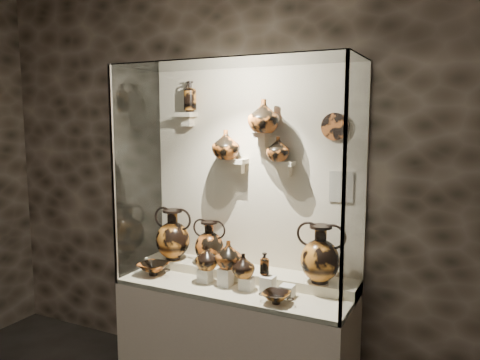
% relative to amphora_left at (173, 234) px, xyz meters
% --- Properties ---
extents(wall_back, '(5.00, 0.02, 3.20)m').
position_rel_amphora_left_xyz_m(wall_back, '(0.62, 0.19, 0.50)').
color(wall_back, black).
rests_on(wall_back, ground).
extents(plinth, '(1.70, 0.60, 0.80)m').
position_rel_amphora_left_xyz_m(plinth, '(0.62, -0.13, -0.70)').
color(plinth, beige).
rests_on(plinth, floor).
extents(front_tier, '(1.68, 0.58, 0.03)m').
position_rel_amphora_left_xyz_m(front_tier, '(0.62, -0.13, -0.29)').
color(front_tier, beige).
rests_on(front_tier, plinth).
extents(rear_tier, '(1.70, 0.25, 0.10)m').
position_rel_amphora_left_xyz_m(rear_tier, '(0.62, 0.05, -0.25)').
color(rear_tier, beige).
rests_on(rear_tier, plinth).
extents(back_panel, '(1.70, 0.03, 1.60)m').
position_rel_amphora_left_xyz_m(back_panel, '(0.62, 0.19, 0.50)').
color(back_panel, beige).
rests_on(back_panel, plinth).
extents(glass_front, '(1.70, 0.01, 1.60)m').
position_rel_amphora_left_xyz_m(glass_front, '(0.62, -0.42, 0.50)').
color(glass_front, white).
rests_on(glass_front, plinth).
extents(glass_left, '(0.01, 0.60, 1.60)m').
position_rel_amphora_left_xyz_m(glass_left, '(-0.23, -0.13, 0.50)').
color(glass_left, white).
rests_on(glass_left, plinth).
extents(glass_right, '(0.01, 0.60, 1.60)m').
position_rel_amphora_left_xyz_m(glass_right, '(1.47, -0.13, 0.50)').
color(glass_right, white).
rests_on(glass_right, plinth).
extents(glass_top, '(1.70, 0.60, 0.01)m').
position_rel_amphora_left_xyz_m(glass_top, '(0.62, -0.13, 1.29)').
color(glass_top, white).
rests_on(glass_top, back_panel).
extents(frame_post_left, '(0.02, 0.02, 1.60)m').
position_rel_amphora_left_xyz_m(frame_post_left, '(-0.22, -0.42, 0.50)').
color(frame_post_left, gray).
rests_on(frame_post_left, plinth).
extents(frame_post_right, '(0.02, 0.02, 1.60)m').
position_rel_amphora_left_xyz_m(frame_post_right, '(1.46, -0.42, 0.50)').
color(frame_post_right, gray).
rests_on(frame_post_right, plinth).
extents(pedestal_a, '(0.09, 0.09, 0.10)m').
position_rel_amphora_left_xyz_m(pedestal_a, '(0.40, -0.18, -0.22)').
color(pedestal_a, silver).
rests_on(pedestal_a, front_tier).
extents(pedestal_b, '(0.09, 0.09, 0.13)m').
position_rel_amphora_left_xyz_m(pedestal_b, '(0.57, -0.18, -0.21)').
color(pedestal_b, silver).
rests_on(pedestal_b, front_tier).
extents(pedestal_c, '(0.09, 0.09, 0.09)m').
position_rel_amphora_left_xyz_m(pedestal_c, '(0.74, -0.18, -0.23)').
color(pedestal_c, silver).
rests_on(pedestal_c, front_tier).
extents(pedestal_d, '(0.09, 0.09, 0.12)m').
position_rel_amphora_left_xyz_m(pedestal_d, '(0.90, -0.18, -0.21)').
color(pedestal_d, silver).
rests_on(pedestal_d, front_tier).
extents(pedestal_e, '(0.09, 0.09, 0.08)m').
position_rel_amphora_left_xyz_m(pedestal_e, '(1.04, -0.18, -0.23)').
color(pedestal_e, silver).
rests_on(pedestal_e, front_tier).
extents(bracket_ul, '(0.14, 0.12, 0.04)m').
position_rel_amphora_left_xyz_m(bracket_ul, '(0.07, 0.11, 0.95)').
color(bracket_ul, beige).
rests_on(bracket_ul, back_panel).
extents(bracket_ca, '(0.14, 0.12, 0.04)m').
position_rel_amphora_left_xyz_m(bracket_ca, '(0.52, 0.11, 0.60)').
color(bracket_ca, beige).
rests_on(bracket_ca, back_panel).
extents(bracket_cb, '(0.10, 0.12, 0.04)m').
position_rel_amphora_left_xyz_m(bracket_cb, '(0.72, 0.11, 0.80)').
color(bracket_cb, beige).
rests_on(bracket_cb, back_panel).
extents(bracket_cc, '(0.14, 0.12, 0.04)m').
position_rel_amphora_left_xyz_m(bracket_cc, '(0.90, 0.11, 0.60)').
color(bracket_cc, beige).
rests_on(bracket_cc, back_panel).
extents(amphora_left, '(0.35, 0.35, 0.41)m').
position_rel_amphora_left_xyz_m(amphora_left, '(0.00, 0.00, 0.00)').
color(amphora_left, '#B26822').
rests_on(amphora_left, rear_tier).
extents(amphora_mid, '(0.36, 0.36, 0.34)m').
position_rel_amphora_left_xyz_m(amphora_mid, '(0.32, 0.03, -0.03)').
color(amphora_mid, '#BB5C21').
rests_on(amphora_mid, rear_tier).
extents(amphora_right, '(0.33, 0.33, 0.41)m').
position_rel_amphora_left_xyz_m(amphora_right, '(1.21, 0.00, -0.00)').
color(amphora_right, '#B26822').
rests_on(amphora_right, rear_tier).
extents(jug_a, '(0.20, 0.20, 0.18)m').
position_rel_amphora_left_xyz_m(jug_a, '(0.42, -0.18, -0.09)').
color(jug_a, '#B26822').
rests_on(jug_a, pedestal_a).
extents(jug_b, '(0.23, 0.23, 0.20)m').
position_rel_amphora_left_xyz_m(jug_b, '(0.59, -0.16, -0.04)').
color(jug_b, '#BB5C21').
rests_on(jug_b, pedestal_b).
extents(jug_c, '(0.21, 0.21, 0.17)m').
position_rel_amphora_left_xyz_m(jug_c, '(0.72, -0.19, -0.10)').
color(jug_c, '#B26822').
rests_on(jug_c, pedestal_c).
extents(lekythos_small, '(0.09, 0.09, 0.18)m').
position_rel_amphora_left_xyz_m(lekythos_small, '(0.87, -0.16, -0.07)').
color(lekythos_small, '#BB5C21').
rests_on(lekythos_small, pedestal_d).
extents(kylix_left, '(0.34, 0.31, 0.11)m').
position_rel_amphora_left_xyz_m(kylix_left, '(-0.03, -0.22, -0.22)').
color(kylix_left, '#BB5C21').
rests_on(kylix_left, front_tier).
extents(kylix_right, '(0.25, 0.22, 0.09)m').
position_rel_amphora_left_xyz_m(kylix_right, '(1.02, -0.32, -0.23)').
color(kylix_right, '#B26822').
rests_on(kylix_right, front_tier).
extents(lekythos_tall, '(0.11, 0.11, 0.27)m').
position_rel_amphora_left_xyz_m(lekythos_tall, '(0.11, 0.11, 1.10)').
color(lekythos_tall, '#B26822').
rests_on(lekythos_tall, bracket_ul).
extents(ovoid_vase_a, '(0.24, 0.24, 0.22)m').
position_rel_amphora_left_xyz_m(ovoid_vase_a, '(0.45, 0.06, 0.72)').
color(ovoid_vase_a, '#BB5C21').
rests_on(ovoid_vase_a, bracket_ca).
extents(ovoid_vase_b, '(0.26, 0.26, 0.24)m').
position_rel_amphora_left_xyz_m(ovoid_vase_b, '(0.76, 0.05, 0.93)').
color(ovoid_vase_b, '#BB5C21').
rests_on(ovoid_vase_b, bracket_cb).
extents(ovoid_vase_c, '(0.21, 0.21, 0.18)m').
position_rel_amphora_left_xyz_m(ovoid_vase_c, '(0.86, 0.08, 0.70)').
color(ovoid_vase_c, '#BB5C21').
rests_on(ovoid_vase_c, bracket_cc).
extents(wall_plate, '(0.19, 0.02, 0.19)m').
position_rel_amphora_left_xyz_m(wall_plate, '(1.24, 0.16, 0.86)').
color(wall_plate, '#A45020').
rests_on(wall_plate, back_panel).
extents(info_placard, '(0.16, 0.01, 0.22)m').
position_rel_amphora_left_xyz_m(info_placard, '(1.30, 0.17, 0.45)').
color(info_placard, beige).
rests_on(info_placard, back_panel).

